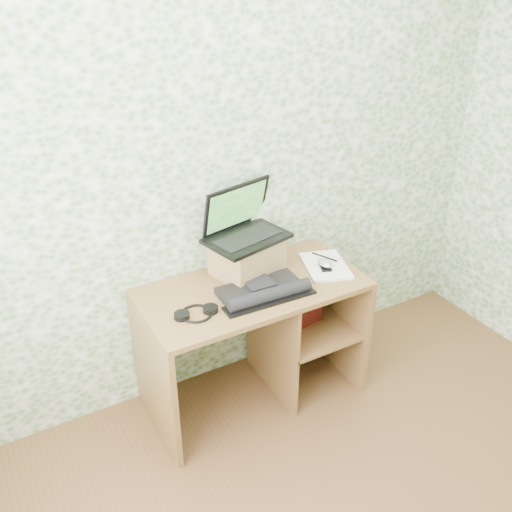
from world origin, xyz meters
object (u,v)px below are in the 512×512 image
riser (247,256)px  desk (263,321)px  keyboard (264,291)px  laptop (243,225)px  notepad (326,266)px

riser → desk: bearing=-73.7°
riser → keyboard: 0.26m
laptop → keyboard: size_ratio=0.96×
riser → laptop: size_ratio=0.70×
riser → notepad: bearing=-21.8°
desk → riser: (-0.03, 0.12, 0.37)m
riser → laptop: laptop is taller
riser → notepad: size_ratio=1.04×
desk → notepad: (0.38, -0.05, 0.28)m
keyboard → notepad: keyboard is taller
desk → notepad: notepad is taller
laptop → keyboard: laptop is taller
desk → notepad: size_ratio=3.72×
riser → notepad: riser is taller
desk → keyboard: (-0.07, -0.13, 0.29)m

